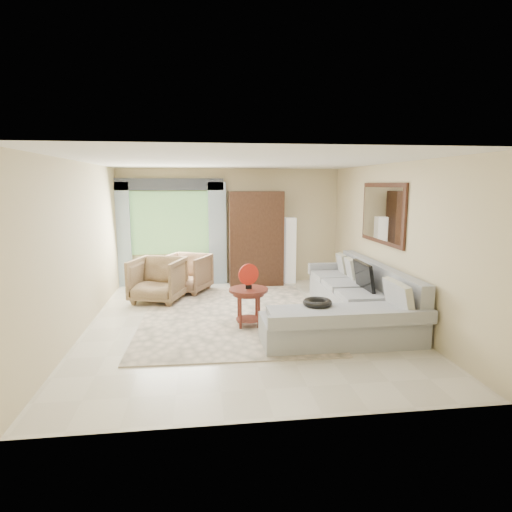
{
  "coord_description": "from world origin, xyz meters",
  "views": [
    {
      "loc": [
        -0.67,
        -6.74,
        2.26
      ],
      "look_at": [
        0.25,
        0.35,
        1.05
      ],
      "focal_mm": 30.0,
      "sensor_mm": 36.0,
      "label": 1
    }
  ],
  "objects": [
    {
      "name": "wall_mirror",
      "position": [
        2.46,
        0.35,
        1.75
      ],
      "size": [
        0.05,
        1.7,
        1.05
      ],
      "color": "black",
      "rests_on": "wall_right"
    },
    {
      "name": "armchair_right",
      "position": [
        -0.99,
        2.18,
        0.4
      ],
      "size": [
        1.16,
        1.17,
        0.8
      ],
      "primitive_type": "imported",
      "rotation": [
        0.0,
        0.0,
        -0.46
      ],
      "color": "#936B50",
      "rests_on": "ground"
    },
    {
      "name": "armchair_left",
      "position": [
        -1.52,
        1.51,
        0.43
      ],
      "size": [
        1.16,
        1.18,
        0.86
      ],
      "primitive_type": "imported",
      "rotation": [
        0.0,
        0.0,
        -0.32
      ],
      "color": "#8D744D",
      "rests_on": "ground"
    },
    {
      "name": "curtain_right",
      "position": [
        -0.3,
        2.88,
        1.15
      ],
      "size": [
        0.4,
        0.08,
        2.3
      ],
      "primitive_type": "cube",
      "color": "#9EB7CC",
      "rests_on": "ground"
    },
    {
      "name": "sectional_sofa",
      "position": [
        1.78,
        -0.18,
        0.28
      ],
      "size": [
        2.3,
        3.46,
        0.9
      ],
      "color": "#9CA0A4",
      "rests_on": "ground"
    },
    {
      "name": "area_rug",
      "position": [
        -0.17,
        0.39,
        0.01
      ],
      "size": [
        3.11,
        4.08,
        0.02
      ],
      "primitive_type": "cube",
      "rotation": [
        0.0,
        0.0,
        -0.03
      ],
      "color": "beige",
      "rests_on": "ground"
    },
    {
      "name": "valance",
      "position": [
        -1.35,
        2.9,
        2.25
      ],
      "size": [
        2.4,
        0.12,
        0.26
      ],
      "primitive_type": "cube",
      "color": "#1E232D",
      "rests_on": "wall_back"
    },
    {
      "name": "red_disc",
      "position": [
        0.06,
        -0.2,
        0.85
      ],
      "size": [
        0.33,
        0.13,
        0.34
      ],
      "primitive_type": "cylinder",
      "rotation": [
        1.57,
        0.0,
        0.32
      ],
      "color": "red",
      "rests_on": "coffee_table"
    },
    {
      "name": "ground",
      "position": [
        0.0,
        0.0,
        0.0
      ],
      "size": [
        6.0,
        6.0,
        0.0
      ],
      "primitive_type": "plane",
      "color": "silver",
      "rests_on": "ground"
    },
    {
      "name": "coffee_table",
      "position": [
        0.06,
        -0.2,
        0.33
      ],
      "size": [
        0.62,
        0.62,
        0.62
      ],
      "rotation": [
        0.0,
        0.0,
        -0.03
      ],
      "color": "#461B12",
      "rests_on": "ground"
    },
    {
      "name": "potted_plant",
      "position": [
        -1.92,
        2.38,
        0.3
      ],
      "size": [
        0.68,
        0.64,
        0.6
      ],
      "primitive_type": "imported",
      "rotation": [
        0.0,
        0.0,
        0.41
      ],
      "color": "#999999",
      "rests_on": "ground"
    },
    {
      "name": "garden_hose",
      "position": [
        1.0,
        -0.85,
        0.55
      ],
      "size": [
        0.43,
        0.43,
        0.09
      ],
      "primitive_type": "torus",
      "color": "black",
      "rests_on": "sectional_sofa"
    },
    {
      "name": "armoire",
      "position": [
        0.55,
        2.72,
        1.05
      ],
      "size": [
        1.2,
        0.55,
        2.1
      ],
      "primitive_type": "cube",
      "color": "black",
      "rests_on": "ground"
    },
    {
      "name": "curtain_left",
      "position": [
        -2.4,
        2.88,
        1.15
      ],
      "size": [
        0.4,
        0.08,
        2.3
      ],
      "primitive_type": "cube",
      "color": "#9EB7CC",
      "rests_on": "ground"
    },
    {
      "name": "floor_lamp",
      "position": [
        1.35,
        2.78,
        0.75
      ],
      "size": [
        0.24,
        0.24,
        1.5
      ],
      "primitive_type": "cube",
      "color": "silver",
      "rests_on": "ground"
    },
    {
      "name": "tv_screen",
      "position": [
        2.05,
        0.03,
        0.72
      ],
      "size": [
        0.14,
        0.74,
        0.48
      ],
      "primitive_type": "cube",
      "rotation": [
        0.0,
        -0.17,
        0.0
      ],
      "color": "black",
      "rests_on": "sectional_sofa"
    },
    {
      "name": "window",
      "position": [
        -1.35,
        2.97,
        1.4
      ],
      "size": [
        1.8,
        0.04,
        1.4
      ],
      "primitive_type": "cube",
      "color": "#669E59",
      "rests_on": "wall_back"
    }
  ]
}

